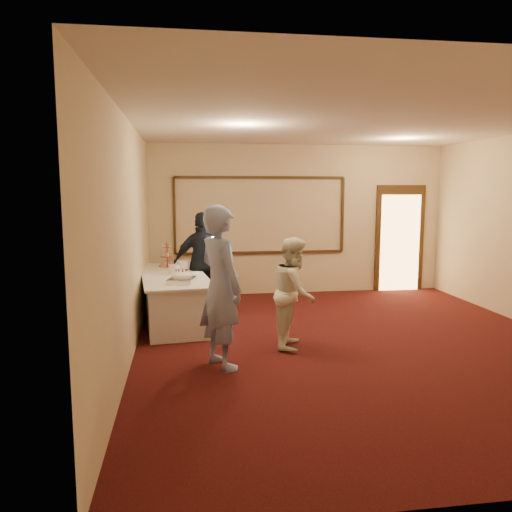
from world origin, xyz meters
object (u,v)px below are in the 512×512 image
Objects in this scene: plate_stack_b at (183,265)px; woman at (294,292)px; plate_stack_a at (174,269)px; tart at (184,276)px; man at (221,287)px; pavlova_tray at (182,277)px; guest at (204,263)px; buffet_table at (174,297)px; cupcake_stand at (167,257)px.

woman is at bearing -51.91° from plate_stack_b.
plate_stack_b is (0.13, 0.36, 0.01)m from plate_stack_a.
tart is at bearing -66.74° from plate_stack_a.
man is (0.58, -2.17, 0.13)m from plate_stack_a.
pavlova_tray is 0.28× the size of man.
man is (0.43, -1.82, 0.18)m from tart.
woman is at bearing -28.10° from pavlova_tray.
guest is at bearing 66.47° from tart.
guest is at bearing 40.88° from plate_stack_a.
plate_stack_a is 2.23m from woman.
pavlova_tray reaches higher than plate_stack_b.
buffet_table is 1.00m from cupcake_stand.
plate_stack_a is at bearing -11.57° from man.
man is at bearing -76.80° from tart.
cupcake_stand is at bearing -36.77° from guest.
plate_stack_a is 0.93× the size of plate_stack_b.
guest is (0.48, 0.42, 0.02)m from plate_stack_a.
pavlova_tray is 1.10m from plate_stack_b.
man is at bearing -74.84° from buffet_table.
woman is (1.62, -1.53, -0.10)m from plate_stack_a.
tart is 0.19× the size of woman.
pavlova_tray is 1.21m from guest.
pavlova_tray is 0.74m from plate_stack_a.
tart is at bearing -13.25° from man.
plate_stack_b reaches higher than plate_stack_a.
guest reaches higher than pavlova_tray.
plate_stack_a is (0.14, -0.87, -0.09)m from cupcake_stand.
tart is at bearing -66.01° from buffet_table.
pavlova_tray is 0.37× the size of woman.
plate_stack_a is 2.25m from man.
plate_stack_b is at bearing -16.48° from man.
guest is (-1.13, 1.95, 0.12)m from woman.
plate_stack_a is 0.13× the size of woman.
man is at bearing 91.17° from guest.
cupcake_stand is 1.66× the size of tart.
pavlova_tray is at bearing -90.74° from plate_stack_b.
woman reaches higher than plate_stack_a.
woman is at bearing -84.97° from man.
plate_stack_b reaches higher than buffet_table.
plate_stack_a is 0.38m from tart.
plate_stack_a is 0.39m from plate_stack_b.
plate_stack_b is 2.41m from woman.
buffet_table is 5.74× the size of cupcake_stand.
buffet_table is 2.29m from woman.
cupcake_stand is 0.57m from plate_stack_b.
man is (0.71, -3.04, 0.04)m from cupcake_stand.
tart is 1.88m from man.
tart is at bearing -76.74° from cupcake_stand.
cupcake_stand is 2.98m from woman.
tart is at bearing -88.51° from plate_stack_b.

